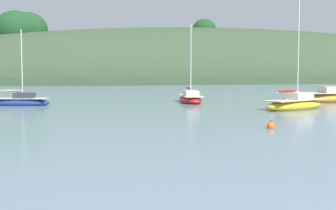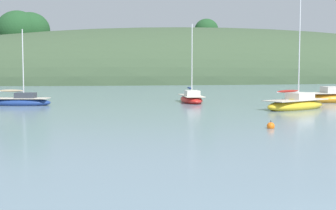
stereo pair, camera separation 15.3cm
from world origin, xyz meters
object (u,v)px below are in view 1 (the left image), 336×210
sailboat_blue_center (190,99)px  sailboat_white_near (20,101)px  mooring_buoy_outer (271,126)px  sailboat_teal_outer (295,104)px

sailboat_blue_center → sailboat_white_near: bearing=-179.4°
sailboat_white_near → mooring_buoy_outer: bearing=-52.8°
sailboat_teal_outer → mooring_buoy_outer: (-6.93, -10.90, -0.27)m
sailboat_blue_center → sailboat_teal_outer: 10.74m
sailboat_teal_outer → sailboat_white_near: bearing=158.5°
sailboat_white_near → sailboat_blue_center: sailboat_blue_center is taller
sailboat_white_near → sailboat_teal_outer: bearing=-21.5°
sailboat_white_near → sailboat_blue_center: size_ratio=0.90×
sailboat_blue_center → mooring_buoy_outer: bearing=-91.8°
sailboat_white_near → sailboat_teal_outer: (21.69, -8.53, 0.05)m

